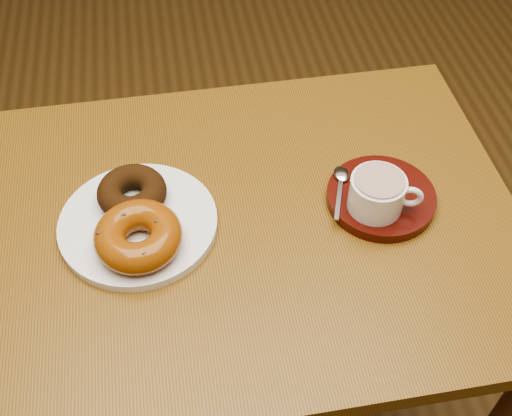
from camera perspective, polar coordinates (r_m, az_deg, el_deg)
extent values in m
plane|color=brown|center=(1.70, 1.63, -10.56)|extent=(6.00, 6.00, 0.00)
cube|color=brown|center=(0.94, -1.21, -1.55)|extent=(0.81, 0.61, 0.03)
cylinder|color=#472514|center=(1.42, -17.32, -4.96)|extent=(0.04, 0.04, 0.72)
cylinder|color=#472514|center=(1.46, 11.58, -1.18)|extent=(0.04, 0.04, 0.72)
cylinder|color=white|center=(0.93, -10.42, -1.36)|extent=(0.25, 0.25, 0.01)
torus|color=black|center=(0.93, -10.97, 1.39)|extent=(0.13, 0.13, 0.04)
torus|color=#8D490F|center=(0.87, -10.43, -2.48)|extent=(0.15, 0.15, 0.04)
cube|color=#432D16|center=(0.86, -8.09, -1.39)|extent=(0.01, 0.01, 0.00)
cube|color=#432D16|center=(0.87, -8.38, -0.64)|extent=(0.01, 0.01, 0.00)
cube|color=#432D16|center=(0.88, -9.04, -0.08)|extent=(0.01, 0.01, 0.00)
cube|color=#432D16|center=(0.88, -9.95, 0.19)|extent=(0.01, 0.01, 0.00)
cube|color=#432D16|center=(0.88, -10.96, 0.14)|extent=(0.01, 0.01, 0.00)
cube|color=#432D16|center=(0.88, -11.91, -0.21)|extent=(0.01, 0.01, 0.00)
cube|color=#432D16|center=(0.88, -12.65, -0.83)|extent=(0.01, 0.01, 0.00)
cube|color=#432D16|center=(0.87, -13.05, -1.60)|extent=(0.01, 0.01, 0.00)
cube|color=#432D16|center=(0.86, -13.03, -2.40)|extent=(0.01, 0.01, 0.00)
cube|color=#432D16|center=(0.85, -12.59, -3.10)|extent=(0.01, 0.01, 0.00)
cube|color=#432D16|center=(0.84, -11.79, -3.57)|extent=(0.01, 0.01, 0.00)
cube|color=#432D16|center=(0.84, -10.76, -3.71)|extent=(0.01, 0.01, 0.00)
cube|color=#432D16|center=(0.84, -9.70, -3.50)|extent=(0.01, 0.01, 0.00)
cube|color=#432D16|center=(0.84, -8.80, -2.96)|extent=(0.01, 0.01, 0.00)
cube|color=#432D16|center=(0.85, -8.24, -2.21)|extent=(0.01, 0.01, 0.00)
cylinder|color=#3B0C08|center=(0.96, 11.04, 0.93)|extent=(0.18, 0.18, 0.02)
cylinder|color=white|center=(0.91, 10.68, 1.26)|extent=(0.08, 0.08, 0.05)
cylinder|color=brown|center=(0.89, 10.93, 2.45)|extent=(0.07, 0.07, 0.00)
torus|color=white|center=(0.92, 13.56, 0.97)|extent=(0.04, 0.02, 0.04)
ellipsoid|color=silver|center=(0.96, 7.62, 3.04)|extent=(0.02, 0.03, 0.01)
cube|color=silver|center=(0.93, 7.38, 0.97)|extent=(0.03, 0.08, 0.00)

